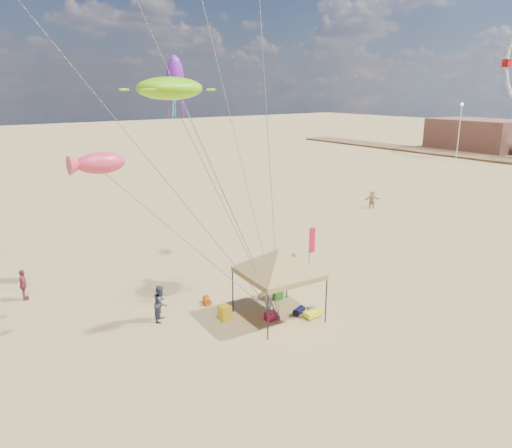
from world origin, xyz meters
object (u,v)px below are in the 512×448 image
(cooler_blue, at_px, (292,282))
(person_far_a, at_px, (23,285))
(canopy_tent, at_px, (279,252))
(person_near_c, at_px, (268,292))
(beach_cart, at_px, (313,313))
(person_near_a, at_px, (293,266))
(person_far_c, at_px, (372,200))
(person_near_b, at_px, (161,303))
(feather_flag, at_px, (312,243))
(lamp_north, at_px, (460,121))
(cooler_red, at_px, (271,316))
(chair_green, at_px, (276,292))
(chair_yellow, at_px, (225,313))

(cooler_blue, xyz_separation_m, person_far_a, (-12.12, 6.66, 0.62))
(canopy_tent, bearing_deg, person_near_c, 82.99)
(beach_cart, relative_size, person_near_a, 0.54)
(cooler_blue, relative_size, person_far_c, 0.34)
(beach_cart, distance_m, person_far_a, 14.54)
(cooler_blue, xyz_separation_m, person_far_c, (17.12, 9.13, 0.60))
(beach_cart, relative_size, person_near_b, 0.53)
(person_near_a, xyz_separation_m, person_near_b, (-8.05, -0.12, 0.03))
(feather_flag, xyz_separation_m, lamp_north, (50.56, 22.24, 3.57))
(cooler_red, distance_m, person_near_b, 5.09)
(person_near_a, xyz_separation_m, person_near_c, (-3.40, -2.14, 0.07))
(chair_green, relative_size, person_near_a, 0.42)
(beach_cart, xyz_separation_m, person_near_c, (-1.18, 1.91, 0.69))
(cooler_red, relative_size, lamp_north, 0.07)
(chair_green, bearing_deg, chair_yellow, -173.38)
(chair_green, height_order, person_far_a, person_far_a)
(person_far_c, bearing_deg, person_near_b, -129.73)
(beach_cart, height_order, person_far_c, person_far_c)
(canopy_tent, bearing_deg, person_near_a, 41.03)
(chair_green, height_order, lamp_north, lamp_north)
(cooler_blue, relative_size, person_near_c, 0.30)
(chair_green, relative_size, person_far_c, 0.44)
(feather_flag, distance_m, person_near_a, 1.66)
(person_near_b, bearing_deg, cooler_red, -84.42)
(person_near_b, bearing_deg, cooler_blue, -52.20)
(cooler_blue, bearing_deg, person_near_a, 49.18)
(person_near_c, bearing_deg, person_far_a, -28.24)
(lamp_north, bearing_deg, person_near_c, -156.30)
(person_far_a, height_order, person_far_c, person_far_a)
(cooler_blue, bearing_deg, person_far_a, 151.23)
(person_near_b, bearing_deg, chair_green, -61.33)
(cooler_red, bearing_deg, person_near_c, 58.89)
(person_far_a, bearing_deg, person_far_c, -74.28)
(cooler_blue, xyz_separation_m, lamp_north, (52.29, 22.67, 5.33))
(person_near_a, bearing_deg, person_near_c, 4.14)
(canopy_tent, xyz_separation_m, chair_green, (1.21, 1.63, -2.89))
(chair_green, distance_m, person_far_c, 21.37)
(canopy_tent, distance_m, person_near_b, 5.91)
(person_near_b, bearing_deg, person_far_a, 78.05)
(chair_yellow, xyz_separation_m, person_near_c, (2.29, -0.32, 0.54))
(canopy_tent, distance_m, chair_green, 3.53)
(beach_cart, bearing_deg, lamp_north, 25.83)
(person_near_b, bearing_deg, person_near_a, -47.70)
(canopy_tent, relative_size, lamp_north, 0.76)
(chair_green, relative_size, lamp_north, 0.08)
(canopy_tent, distance_m, person_far_a, 13.13)
(canopy_tent, distance_m, person_far_c, 23.34)
(person_near_b, distance_m, lamp_north, 63.98)
(chair_green, bearing_deg, cooler_red, -135.11)
(feather_flag, xyz_separation_m, chair_green, (-3.52, -1.26, -1.60))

